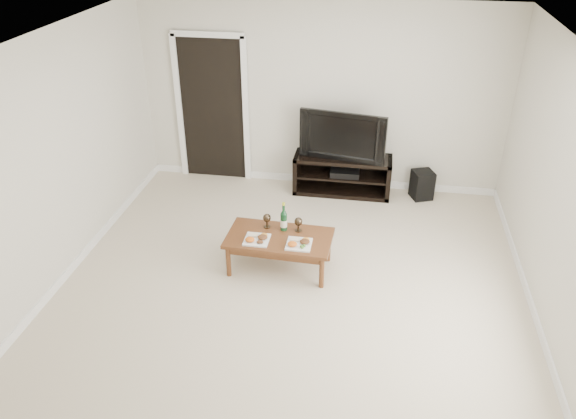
# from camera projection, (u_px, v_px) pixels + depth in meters

# --- Properties ---
(floor) EXTENTS (5.50, 5.50, 0.00)m
(floor) POSITION_uv_depth(u_px,v_px,m) (289.00, 298.00, 5.93)
(floor) COLOR beige
(floor) RESTS_ON ground
(back_wall) EXTENTS (5.00, 0.04, 2.60)m
(back_wall) POSITION_uv_depth(u_px,v_px,m) (322.00, 97.00, 7.66)
(back_wall) COLOR beige
(back_wall) RESTS_ON ground
(ceiling) EXTENTS (5.00, 5.50, 0.04)m
(ceiling) POSITION_uv_depth(u_px,v_px,m) (289.00, 48.00, 4.63)
(ceiling) COLOR white
(ceiling) RESTS_ON back_wall
(doorway) EXTENTS (0.90, 0.02, 2.05)m
(doorway) POSITION_uv_depth(u_px,v_px,m) (213.00, 110.00, 7.99)
(doorway) COLOR black
(doorway) RESTS_ON ground
(media_console) EXTENTS (1.35, 0.45, 0.55)m
(media_console) POSITION_uv_depth(u_px,v_px,m) (342.00, 175.00, 7.88)
(media_console) COLOR black
(media_console) RESTS_ON ground
(television) EXTENTS (1.19, 0.35, 0.68)m
(television) POSITION_uv_depth(u_px,v_px,m) (344.00, 134.00, 7.58)
(television) COLOR black
(television) RESTS_ON media_console
(av_receiver) EXTENTS (0.40, 0.31, 0.08)m
(av_receiver) POSITION_uv_depth(u_px,v_px,m) (345.00, 172.00, 7.84)
(av_receiver) COLOR black
(av_receiver) RESTS_ON media_console
(subwoofer) EXTENTS (0.35, 0.35, 0.40)m
(subwoofer) POSITION_uv_depth(u_px,v_px,m) (422.00, 185.00, 7.78)
(subwoofer) COLOR black
(subwoofer) RESTS_ON ground
(coffee_table) EXTENTS (1.19, 0.68, 0.42)m
(coffee_table) POSITION_uv_depth(u_px,v_px,m) (279.00, 252.00, 6.31)
(coffee_table) COLOR brown
(coffee_table) RESTS_ON ground
(plate_left) EXTENTS (0.27, 0.27, 0.07)m
(plate_left) POSITION_uv_depth(u_px,v_px,m) (257.00, 238.00, 6.12)
(plate_left) COLOR white
(plate_left) RESTS_ON coffee_table
(plate_right) EXTENTS (0.27, 0.27, 0.07)m
(plate_right) POSITION_uv_depth(u_px,v_px,m) (299.00, 242.00, 6.04)
(plate_right) COLOR white
(plate_right) RESTS_ON coffee_table
(wine_bottle) EXTENTS (0.07, 0.07, 0.35)m
(wine_bottle) POSITION_uv_depth(u_px,v_px,m) (284.00, 216.00, 6.24)
(wine_bottle) COLOR #0E3419
(wine_bottle) RESTS_ON coffee_table
(goblet_left) EXTENTS (0.09, 0.09, 0.17)m
(goblet_left) POSITION_uv_depth(u_px,v_px,m) (267.00, 221.00, 6.34)
(goblet_left) COLOR #3A2D1F
(goblet_left) RESTS_ON coffee_table
(goblet_right) EXTENTS (0.09, 0.09, 0.17)m
(goblet_right) POSITION_uv_depth(u_px,v_px,m) (298.00, 224.00, 6.27)
(goblet_right) COLOR #3A2D1F
(goblet_right) RESTS_ON coffee_table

